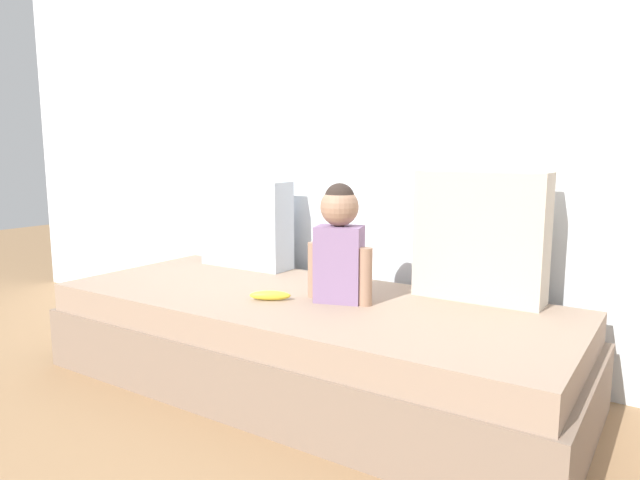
% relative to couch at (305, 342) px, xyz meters
% --- Properties ---
extents(ground_plane, '(12.00, 12.00, 0.00)m').
position_rel_couch_xyz_m(ground_plane, '(0.00, 0.00, -0.19)').
color(ground_plane, '#93704C').
extents(back_wall, '(5.47, 0.10, 2.39)m').
position_rel_couch_xyz_m(back_wall, '(0.00, 0.59, 1.00)').
color(back_wall, silver).
rests_on(back_wall, ground).
extents(couch, '(2.27, 0.92, 0.39)m').
position_rel_couch_xyz_m(couch, '(0.00, 0.00, 0.00)').
color(couch, '#826C5B').
rests_on(couch, ground).
extents(throw_pillow_left, '(0.51, 0.16, 0.45)m').
position_rel_couch_xyz_m(throw_pillow_left, '(-0.63, 0.36, 0.43)').
color(throw_pillow_left, '#B2BCC6').
rests_on(throw_pillow_left, couch).
extents(throw_pillow_right, '(0.53, 0.16, 0.53)m').
position_rel_couch_xyz_m(throw_pillow_right, '(0.63, 0.36, 0.46)').
color(throw_pillow_right, '#C1B29E').
rests_on(throw_pillow_right, couch).
extents(toddler, '(0.30, 0.19, 0.48)m').
position_rel_couch_xyz_m(toddler, '(0.16, 0.02, 0.44)').
color(toddler, gray).
rests_on(toddler, couch).
extents(banana, '(0.17, 0.13, 0.04)m').
position_rel_couch_xyz_m(banana, '(-0.09, -0.12, 0.22)').
color(banana, yellow).
rests_on(banana, couch).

